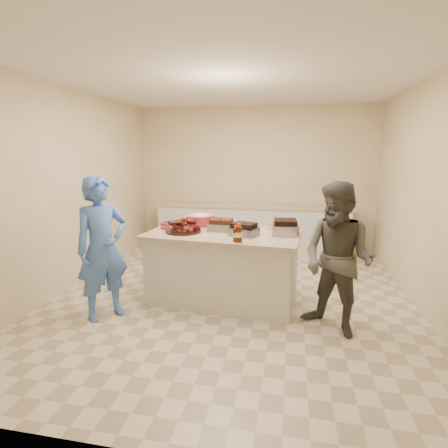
% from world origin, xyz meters
% --- Properties ---
extents(room, '(4.50, 5.00, 2.70)m').
position_xyz_m(room, '(0.00, 0.00, 0.00)').
color(room, beige).
rests_on(room, ground).
extents(back_counter, '(3.60, 0.64, 0.90)m').
position_xyz_m(back_counter, '(0.00, 2.20, 0.45)').
color(back_counter, silver).
rests_on(back_counter, ground).
extents(island, '(1.94, 1.15, 0.88)m').
position_xyz_m(island, '(-0.09, -0.12, 0.00)').
color(island, silver).
rests_on(island, ground).
extents(rib_platter, '(0.52, 0.52, 0.18)m').
position_xyz_m(rib_platter, '(-0.58, -0.18, 0.88)').
color(rib_platter, '#420B09').
rests_on(rib_platter, island).
extents(pulled_pork_tray, '(0.32, 0.24, 0.10)m').
position_xyz_m(pulled_pork_tray, '(-0.14, -0.00, 0.88)').
color(pulled_pork_tray, '#47230F').
rests_on(pulled_pork_tray, island).
extents(brisket_tray, '(0.37, 0.34, 0.09)m').
position_xyz_m(brisket_tray, '(0.18, -0.20, 0.88)').
color(brisket_tray, black).
rests_on(brisket_tray, island).
extents(roasting_pan, '(0.33, 0.33, 0.12)m').
position_xyz_m(roasting_pan, '(0.66, -0.06, 0.88)').
color(roasting_pan, gray).
rests_on(roasting_pan, island).
extents(coleslaw_bowl, '(0.40, 0.40, 0.25)m').
position_xyz_m(coleslaw_bowl, '(-0.47, 0.24, 0.88)').
color(coleslaw_bowl, '#F54A67').
rests_on(coleslaw_bowl, island).
extents(sausage_plate, '(0.36, 0.36, 0.05)m').
position_xyz_m(sausage_plate, '(-0.08, 0.11, 0.88)').
color(sausage_plate, silver).
rests_on(sausage_plate, island).
extents(mac_cheese_dish, '(0.39, 0.33, 0.09)m').
position_xyz_m(mac_cheese_dish, '(0.60, 0.19, 0.88)').
color(mac_cheese_dish, orange).
rests_on(mac_cheese_dish, island).
extents(bbq_bottle_a, '(0.07, 0.07, 0.18)m').
position_xyz_m(bbq_bottle_a, '(0.13, -0.51, 0.88)').
color(bbq_bottle_a, '#3E1706').
rests_on(bbq_bottle_a, island).
extents(bbq_bottle_b, '(0.08, 0.08, 0.21)m').
position_xyz_m(bbq_bottle_b, '(0.17, -0.53, 0.88)').
color(bbq_bottle_b, '#3E1706').
rests_on(bbq_bottle_b, island).
extents(mustard_bottle, '(0.05, 0.05, 0.11)m').
position_xyz_m(mustard_bottle, '(-0.20, 0.08, 0.88)').
color(mustard_bottle, gold).
rests_on(mustard_bottle, island).
extents(sauce_bowl, '(0.13, 0.05, 0.13)m').
position_xyz_m(sauce_bowl, '(-0.04, 0.01, 0.88)').
color(sauce_bowl, silver).
rests_on(sauce_bowl, island).
extents(plate_stack_large, '(0.30, 0.30, 0.03)m').
position_xyz_m(plate_stack_large, '(-0.89, 0.21, 0.88)').
color(plate_stack_large, maroon).
rests_on(plate_stack_large, island).
extents(plate_stack_small, '(0.19, 0.19, 0.02)m').
position_xyz_m(plate_stack_small, '(-0.85, -0.02, 0.88)').
color(plate_stack_small, maroon).
rests_on(plate_stack_small, island).
extents(plastic_cup, '(0.11, 0.10, 0.10)m').
position_xyz_m(plastic_cup, '(-0.70, 0.25, 0.88)').
color(plastic_cup, '#925411').
rests_on(plastic_cup, island).
extents(basket_stack, '(0.26, 0.22, 0.11)m').
position_xyz_m(basket_stack, '(-0.34, 0.29, 0.88)').
color(basket_stack, maroon).
rests_on(basket_stack, island).
extents(guest_blue, '(1.63, 1.46, 0.39)m').
position_xyz_m(guest_blue, '(-1.32, -0.81, 0.00)').
color(guest_blue, '#436FC9').
rests_on(guest_blue, ground).
extents(guest_gray, '(1.55, 1.72, 0.60)m').
position_xyz_m(guest_gray, '(1.20, -0.68, 0.00)').
color(guest_gray, '#514E48').
rests_on(guest_gray, ground).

